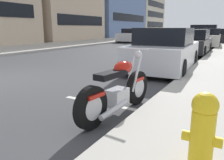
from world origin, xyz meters
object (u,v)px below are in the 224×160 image
Objects in this scene: parked_car_at_intersection at (192,43)px; parked_car_near_corner at (216,36)px; car_opposite_curb at (133,36)px; fire_hydrant at (203,131)px; parked_motorcycle at (118,90)px; parked_car_mid_block at (208,38)px; parked_car_second_in_row at (165,51)px; crossing_truck at (203,31)px.

parked_car_near_corner is at bearing -2.17° from parked_car_at_intersection.
fire_hydrant is at bearing 28.41° from car_opposite_curb.
parked_motorcycle is 0.47× the size of parked_car_near_corner.
parked_car_at_intersection is 0.92× the size of parked_car_mid_block.
parked_car_mid_block is 8.31m from car_opposite_curb.
parked_motorcycle is 0.48× the size of parked_car_second_in_row.
crossing_truck is 38.70m from fire_hydrant.
parked_car_second_in_row is 1.04× the size of parked_car_at_intersection.
crossing_truck is at bearing 8.68° from parked_car_near_corner.
parked_car_mid_block is 17.54m from fire_hydrant.
parked_car_mid_block is 0.81× the size of crossing_truck.
parked_car_at_intersection is (10.12, 0.55, 0.21)m from parked_motorcycle.
parked_car_second_in_row is at bearing 30.81° from car_opposite_curb.
parked_car_at_intersection is 5.23× the size of fire_hydrant.
parked_motorcycle is 0.37× the size of crossing_truck.
fire_hydrant is (-20.19, -9.75, -0.11)m from car_opposite_curb.
parked_car_mid_block is 1.03× the size of parked_car_near_corner.
car_opposite_curb is at bearing 25.78° from fire_hydrant.
fire_hydrant is (-11.34, -2.07, -0.09)m from parked_car_at_intersection.
parked_motorcycle is 0.47× the size of car_opposite_curb.
crossing_truck reaches higher than parked_car_second_in_row.
crossing_truck is at bearing 4.94° from parked_car_mid_block.
parked_motorcycle is at bearing 51.50° from fire_hydrant.
car_opposite_curb is (8.85, 7.68, 0.02)m from parked_car_at_intersection.
fire_hydrant is at bearing 96.20° from crossing_truck.
parked_car_second_in_row reaches higher than parked_car_mid_block.
parked_car_mid_block is (6.10, -0.16, 0.04)m from parked_car_at_intersection.
crossing_truck reaches higher than parked_car_at_intersection.
parked_car_mid_block reaches higher than fire_hydrant.
crossing_truck is (37.16, 3.49, 0.59)m from parked_motorcycle.
fire_hydrant is at bearing -177.25° from parked_car_mid_block.
parked_car_second_in_row is 5.45× the size of fire_hydrant.
car_opposite_curb is (2.75, 7.84, -0.02)m from parked_car_mid_block.
crossing_truck reaches higher than parked_car_near_corner.
parked_car_near_corner is (5.17, -0.16, -0.02)m from parked_car_mid_block.
parked_car_second_in_row reaches higher than fire_hydrant.
parked_car_near_corner is 0.99× the size of car_opposite_curb.
parked_car_near_corner reaches higher than parked_motorcycle.
parked_car_mid_block reaches higher than car_opposite_curb.
parked_motorcycle is at bearing -177.46° from parked_car_at_intersection.
car_opposite_curb reaches higher than fire_hydrant.
parked_car_second_in_row is at bearing 19.48° from fire_hydrant.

